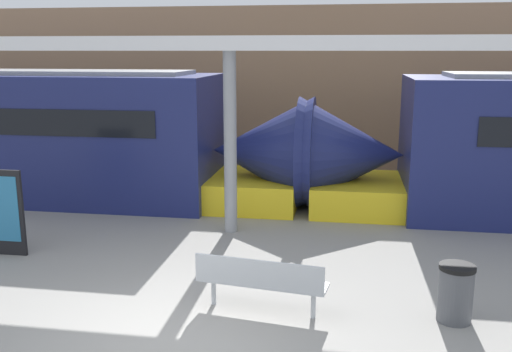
% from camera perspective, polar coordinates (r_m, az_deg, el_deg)
% --- Properties ---
extents(ground_plane, '(60.00, 60.00, 0.00)m').
position_cam_1_polar(ground_plane, '(7.66, -8.33, -16.38)').
color(ground_plane, gray).
extents(station_wall, '(56.00, 0.20, 5.00)m').
position_cam_1_polar(station_wall, '(17.85, 2.40, 8.67)').
color(station_wall, '#937051').
rests_on(station_wall, ground_plane).
extents(train_right, '(14.90, 2.93, 3.20)m').
position_cam_1_polar(train_right, '(15.81, -22.63, 3.63)').
color(train_right, navy).
rests_on(train_right, ground_plane).
extents(bench_near, '(1.91, 0.70, 0.85)m').
position_cam_1_polar(bench_near, '(8.18, 0.46, -10.29)').
color(bench_near, '#ADB2B7').
rests_on(bench_near, ground_plane).
extents(trash_bin, '(0.49, 0.49, 0.82)m').
position_cam_1_polar(trash_bin, '(8.47, 19.32, -10.98)').
color(trash_bin, '#4C4F54').
rests_on(trash_bin, ground_plane).
extents(support_column_near, '(0.26, 0.26, 3.67)m').
position_cam_1_polar(support_column_near, '(11.50, -2.60, 3.23)').
color(support_column_near, gray).
rests_on(support_column_near, ground_plane).
extents(canopy_beam, '(28.00, 0.60, 0.28)m').
position_cam_1_polar(canopy_beam, '(11.35, -2.70, 13.12)').
color(canopy_beam, silver).
rests_on(canopy_beam, support_column_near).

